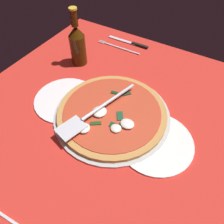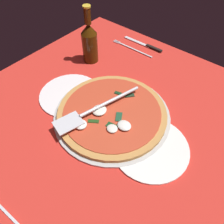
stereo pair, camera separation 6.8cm
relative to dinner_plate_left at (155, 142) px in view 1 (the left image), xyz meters
The scene contains 8 objects.
ground_plane 14.86cm from the dinner_plate_left, ahead, with size 96.00×96.00×0.80cm, color red.
pizza_pan 16.01cm from the dinner_plate_left, ahead, with size 36.35×36.35×1.09cm, color #B7B9B7.
dinner_plate_left is the anchor object (origin of this frame).
dinner_plate_right 32.59cm from the dinner_plate_left, ahead, with size 20.96×20.96×1.00cm, color white.
pizza 16.02cm from the dinner_plate_left, ahead, with size 34.02×34.02×2.83cm.
pizza_server 19.75cm from the dinner_plate_left, ahead, with size 11.13×29.00×1.00cm.
place_setting_near 49.94cm from the dinner_plate_left, 51.46° to the right, with size 20.90×12.72×1.40cm.
beer_bottle 46.03cm from the dinner_plate_left, 25.28° to the right, with size 5.90×5.90×21.93cm.
Camera 1 is at (-21.71, 36.41, 53.45)cm, focal length 35.08 mm.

